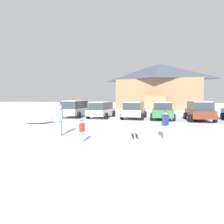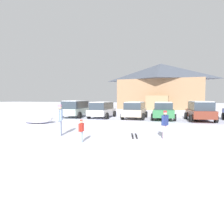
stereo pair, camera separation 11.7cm
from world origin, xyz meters
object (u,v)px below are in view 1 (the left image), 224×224
ski_lodge (159,86)px  pair_of_skis (135,136)px  parked_silver_wagon (75,108)px  parked_maroon_van (199,110)px  parked_beige_suv (134,110)px  parked_white_suv (101,109)px  skier_child_in_red_jacket (82,130)px  parked_green_coupe (163,110)px  skier_teen_in_navy_coat (165,123)px  skier_adult_in_blue_parka (60,118)px  plowed_snow_pile (37,119)px

ski_lodge → pair_of_skis: bearing=-89.0°
parked_silver_wagon → parked_maroon_van: bearing=0.2°
parked_beige_suv → pair_of_skis: parked_beige_suv is taller
parked_white_suv → parked_maroon_van: parked_maroon_van is taller
parked_white_suv → skier_child_in_red_jacket: size_ratio=4.21×
parked_beige_suv → parked_green_coupe: bearing=2.3°
parked_silver_wagon → pair_of_skis: 11.73m
skier_teen_in_navy_coat → parked_beige_suv: bearing=109.2°
parked_beige_suv → parked_green_coupe: size_ratio=0.94×
parked_white_suv → skier_adult_in_blue_parka: skier_adult_in_blue_parka is taller
ski_lodge → plowed_snow_pile: size_ratio=6.40×
skier_teen_in_navy_coat → parked_white_suv: bearing=125.9°
parked_white_suv → parked_beige_suv: size_ratio=1.01×
ski_lodge → plowed_snow_pile: ski_lodge is taller
parked_green_coupe → parked_maroon_van: bearing=-7.1°
plowed_snow_pile → parked_silver_wagon: bearing=84.5°
ski_lodge → parked_beige_suv: 19.84m
skier_adult_in_blue_parka → plowed_snow_pile: (-4.61, 4.15, -0.59)m
parked_white_suv → skier_teen_in_navy_coat: (6.58, -9.11, -0.08)m
parked_green_coupe → skier_teen_in_navy_coat: bearing=-86.7°
parked_green_coupe → skier_child_in_red_jacket: bearing=-105.1°
skier_adult_in_blue_parka → plowed_snow_pile: bearing=138.0°
parked_white_suv → skier_teen_in_navy_coat: 11.24m
parked_white_suv → skier_teen_in_navy_coat: size_ratio=3.14×
parked_beige_suv → pair_of_skis: 9.14m
parked_maroon_van → skier_adult_in_blue_parka: (-8.01, -9.70, 0.02)m
parked_silver_wagon → pair_of_skis: (7.91, -8.62, -0.91)m
parked_green_coupe → parked_maroon_van: 3.17m
parked_white_suv → parked_maroon_van: 9.20m
parked_maroon_van → pair_of_skis: bearing=-115.8°
pair_of_skis → parked_maroon_van: bearing=64.2°
ski_lodge → skier_teen_in_navy_coat: size_ratio=11.10×
parked_silver_wagon → skier_child_in_red_jacket: bearing=-61.4°
parked_maroon_van → parked_green_coupe: bearing=172.9°
parked_maroon_van → pair_of_skis: 9.66m
parked_white_suv → pair_of_skis: 10.15m
ski_lodge → parked_maroon_van: ski_lodge is taller
parked_beige_suv → skier_teen_in_navy_coat: bearing=-70.8°
skier_adult_in_blue_parka → skier_teen_in_navy_coat: 5.45m
parked_white_suv → skier_adult_in_blue_parka: bearing=-83.1°
ski_lodge → plowed_snow_pile: 26.85m
skier_child_in_red_jacket → plowed_snow_pile: size_ratio=0.43×
parked_green_coupe → plowed_snow_pile: 11.20m
skier_teen_in_navy_coat → pair_of_skis: (-1.57, 0.33, -0.77)m
parked_beige_suv → skier_child_in_red_jacket: 11.17m
skier_child_in_red_jacket → skier_teen_in_navy_coat: (3.57, 1.89, 0.20)m
ski_lodge → parked_silver_wagon: size_ratio=3.47×
skier_teen_in_navy_coat → plowed_snow_pile: skier_teen_in_navy_coat is taller
skier_adult_in_blue_parka → skier_teen_in_navy_coat: bearing=7.4°
pair_of_skis → parked_silver_wagon: bearing=132.6°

